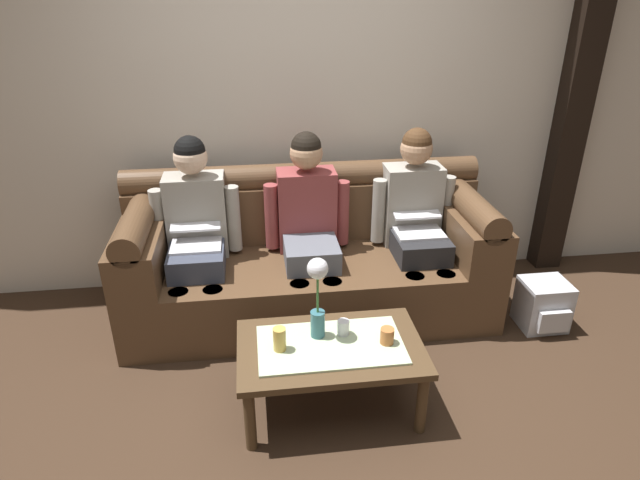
{
  "coord_description": "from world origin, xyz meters",
  "views": [
    {
      "loc": [
        -0.35,
        -2.04,
        2.09
      ],
      "look_at": [
        0.04,
        0.88,
        0.66
      ],
      "focal_mm": 30.46,
      "sensor_mm": 36.0,
      "label": 1
    }
  ],
  "objects_px": {
    "couch": "(309,260)",
    "backpack_right": "(543,305)",
    "person_right": "(416,215)",
    "cup_far_center": "(343,327)",
    "person_middle": "(308,221)",
    "coffee_table": "(330,353)",
    "person_left": "(196,227)",
    "flower_vase": "(318,291)",
    "cup_near_left": "(280,339)",
    "cup_near_right": "(387,336)"
  },
  "relations": [
    {
      "from": "flower_vase",
      "to": "person_middle",
      "type": "bearing_deg",
      "value": 86.45
    },
    {
      "from": "person_middle",
      "to": "cup_far_center",
      "type": "height_order",
      "value": "person_middle"
    },
    {
      "from": "cup_far_center",
      "to": "flower_vase",
      "type": "bearing_deg",
      "value": 178.09
    },
    {
      "from": "cup_near_left",
      "to": "backpack_right",
      "type": "bearing_deg",
      "value": 17.75
    },
    {
      "from": "person_middle",
      "to": "cup_near_right",
      "type": "relative_size",
      "value": 14.47
    },
    {
      "from": "person_left",
      "to": "person_middle",
      "type": "bearing_deg",
      "value": 0.06
    },
    {
      "from": "coffee_table",
      "to": "cup_far_center",
      "type": "bearing_deg",
      "value": 43.76
    },
    {
      "from": "couch",
      "to": "person_left",
      "type": "distance_m",
      "value": 0.77
    },
    {
      "from": "cup_near_left",
      "to": "backpack_right",
      "type": "distance_m",
      "value": 1.86
    },
    {
      "from": "person_left",
      "to": "backpack_right",
      "type": "distance_m",
      "value": 2.3
    },
    {
      "from": "person_right",
      "to": "cup_near_right",
      "type": "bearing_deg",
      "value": -113.24
    },
    {
      "from": "person_left",
      "to": "cup_near_right",
      "type": "relative_size",
      "value": 14.47
    },
    {
      "from": "person_left",
      "to": "person_right",
      "type": "height_order",
      "value": "same"
    },
    {
      "from": "flower_vase",
      "to": "cup_near_left",
      "type": "bearing_deg",
      "value": -155.86
    },
    {
      "from": "couch",
      "to": "person_left",
      "type": "relative_size",
      "value": 1.96
    },
    {
      "from": "backpack_right",
      "to": "person_right",
      "type": "bearing_deg",
      "value": 150.89
    },
    {
      "from": "person_left",
      "to": "backpack_right",
      "type": "bearing_deg",
      "value": -11.01
    },
    {
      "from": "person_left",
      "to": "flower_vase",
      "type": "distance_m",
      "value": 1.11
    },
    {
      "from": "person_middle",
      "to": "coffee_table",
      "type": "bearing_deg",
      "value": -90.0
    },
    {
      "from": "backpack_right",
      "to": "flower_vase",
      "type": "bearing_deg",
      "value": -163.13
    },
    {
      "from": "person_left",
      "to": "couch",
      "type": "bearing_deg",
      "value": 0.36
    },
    {
      "from": "person_right",
      "to": "cup_far_center",
      "type": "bearing_deg",
      "value": -125.34
    },
    {
      "from": "couch",
      "to": "person_middle",
      "type": "height_order",
      "value": "person_middle"
    },
    {
      "from": "person_right",
      "to": "flower_vase",
      "type": "distance_m",
      "value": 1.18
    },
    {
      "from": "person_right",
      "to": "cup_far_center",
      "type": "relative_size",
      "value": 14.88
    },
    {
      "from": "couch",
      "to": "person_left",
      "type": "bearing_deg",
      "value": -179.64
    },
    {
      "from": "couch",
      "to": "backpack_right",
      "type": "xyz_separation_m",
      "value": [
        1.49,
        -0.43,
        -0.21
      ]
    },
    {
      "from": "person_middle",
      "to": "cup_near_left",
      "type": "relative_size",
      "value": 9.8
    },
    {
      "from": "person_right",
      "to": "backpack_right",
      "type": "xyz_separation_m",
      "value": [
        0.77,
        -0.43,
        -0.5
      ]
    },
    {
      "from": "person_left",
      "to": "flower_vase",
      "type": "xyz_separation_m",
      "value": [
        0.66,
        -0.9,
        0.01
      ]
    },
    {
      "from": "coffee_table",
      "to": "flower_vase",
      "type": "height_order",
      "value": "flower_vase"
    },
    {
      "from": "couch",
      "to": "cup_near_left",
      "type": "height_order",
      "value": "couch"
    },
    {
      "from": "flower_vase",
      "to": "backpack_right",
      "type": "bearing_deg",
      "value": 16.87
    },
    {
      "from": "person_middle",
      "to": "person_right",
      "type": "relative_size",
      "value": 1.0
    },
    {
      "from": "flower_vase",
      "to": "backpack_right",
      "type": "distance_m",
      "value": 1.69
    },
    {
      "from": "person_middle",
      "to": "backpack_right",
      "type": "relative_size",
      "value": 3.79
    },
    {
      "from": "person_middle",
      "to": "cup_far_center",
      "type": "distance_m",
      "value": 0.93
    },
    {
      "from": "cup_near_right",
      "to": "cup_far_center",
      "type": "bearing_deg",
      "value": 153.62
    },
    {
      "from": "person_right",
      "to": "cup_near_left",
      "type": "relative_size",
      "value": 9.8
    },
    {
      "from": "couch",
      "to": "coffee_table",
      "type": "bearing_deg",
      "value": -90.0
    },
    {
      "from": "person_middle",
      "to": "flower_vase",
      "type": "xyz_separation_m",
      "value": [
        -0.06,
        -0.9,
        0.01
      ]
    },
    {
      "from": "person_right",
      "to": "cup_near_left",
      "type": "distance_m",
      "value": 1.4
    },
    {
      "from": "couch",
      "to": "person_right",
      "type": "distance_m",
      "value": 0.77
    },
    {
      "from": "person_left",
      "to": "cup_near_right",
      "type": "height_order",
      "value": "person_left"
    },
    {
      "from": "coffee_table",
      "to": "person_left",
      "type": "bearing_deg",
      "value": 126.31
    },
    {
      "from": "couch",
      "to": "backpack_right",
      "type": "height_order",
      "value": "couch"
    },
    {
      "from": "flower_vase",
      "to": "cup_far_center",
      "type": "xyz_separation_m",
      "value": [
        0.13,
        -0.0,
        -0.23
      ]
    },
    {
      "from": "coffee_table",
      "to": "backpack_right",
      "type": "distance_m",
      "value": 1.6
    },
    {
      "from": "cup_near_left",
      "to": "backpack_right",
      "type": "height_order",
      "value": "cup_near_left"
    },
    {
      "from": "couch",
      "to": "coffee_table",
      "type": "xyz_separation_m",
      "value": [
        0.0,
        -0.98,
        -0.02
      ]
    }
  ]
}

